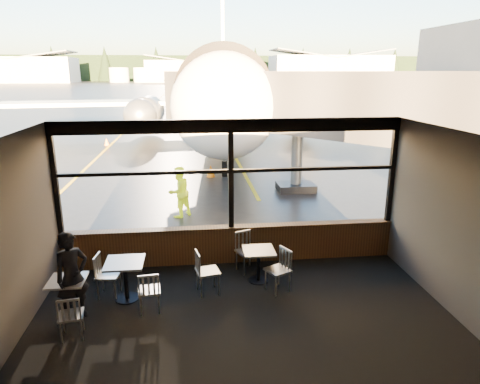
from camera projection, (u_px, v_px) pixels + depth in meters
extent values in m
plane|color=black|center=(192.00, 87.00, 125.26)|extent=(520.00, 520.00, 0.00)
cube|color=black|center=(247.00, 332.00, 7.70)|extent=(8.00, 6.00, 0.01)
cube|color=#38332D|center=(249.00, 139.00, 6.75)|extent=(8.00, 6.00, 0.04)
cube|color=#524A42|center=(468.00, 232.00, 7.67)|extent=(0.04, 6.00, 3.50)
cube|color=#524A42|center=(287.00, 355.00, 4.36)|extent=(8.00, 0.04, 3.50)
cube|color=#503018|center=(231.00, 245.00, 10.45)|extent=(8.00, 0.28, 0.90)
cube|color=black|center=(231.00, 126.00, 9.66)|extent=(8.00, 0.18, 0.30)
cube|color=black|center=(55.00, 180.00, 9.53)|extent=(0.12, 0.12, 2.60)
cube|color=black|center=(231.00, 175.00, 9.97)|extent=(0.12, 0.12, 2.60)
cube|color=black|center=(392.00, 171.00, 10.41)|extent=(0.12, 0.12, 2.60)
cube|color=black|center=(231.00, 171.00, 9.94)|extent=(8.00, 0.10, 0.08)
imported|color=black|center=(72.00, 276.00, 7.94)|extent=(0.75, 0.72, 1.73)
imported|color=#BFF219|center=(179.00, 192.00, 13.66)|extent=(1.01, 1.00, 1.64)
cone|color=#FF5108|center=(211.00, 171.00, 19.02)|extent=(0.38, 0.38, 0.53)
cone|color=#F45507|center=(107.00, 142.00, 27.18)|extent=(0.32, 0.32, 0.45)
cylinder|color=silver|center=(119.00, 75.00, 180.36)|extent=(8.00, 8.00, 6.00)
cylinder|color=silver|center=(143.00, 75.00, 181.47)|extent=(8.00, 8.00, 6.00)
cylinder|color=silver|center=(167.00, 75.00, 182.59)|extent=(8.00, 8.00, 6.00)
cube|color=black|center=(190.00, 68.00, 209.64)|extent=(360.00, 3.00, 12.00)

